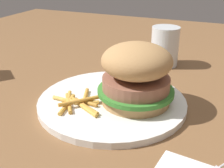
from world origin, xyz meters
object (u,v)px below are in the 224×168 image
object	(u,v)px
sandwich	(136,74)
drink_glass	(165,49)
fries_pile	(77,102)
plate	(112,102)

from	to	relation	value
sandwich	drink_glass	bearing A→B (deg)	1.09
sandwich	fries_pile	distance (m)	0.12
sandwich	drink_glass	xyz separation A→B (m)	(0.24, 0.00, -0.02)
fries_pile	drink_glass	distance (m)	0.30
fries_pile	drink_glass	xyz separation A→B (m)	(0.29, -0.09, 0.03)
plate	drink_glass	bearing A→B (deg)	-8.90
plate	fries_pile	size ratio (longest dim) A/B	2.62
drink_glass	plate	bearing A→B (deg)	171.10
plate	sandwich	xyz separation A→B (m)	(0.01, -0.04, 0.06)
sandwich	fries_pile	world-z (taller)	sandwich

